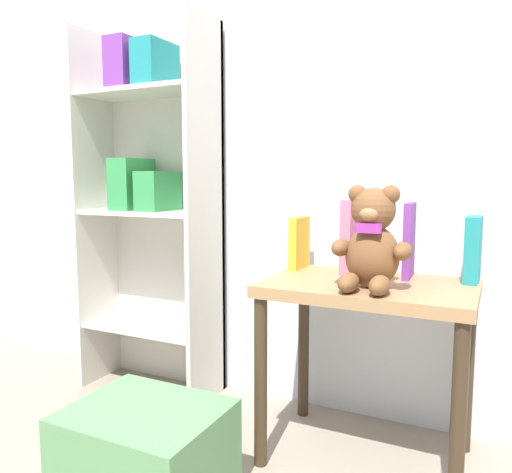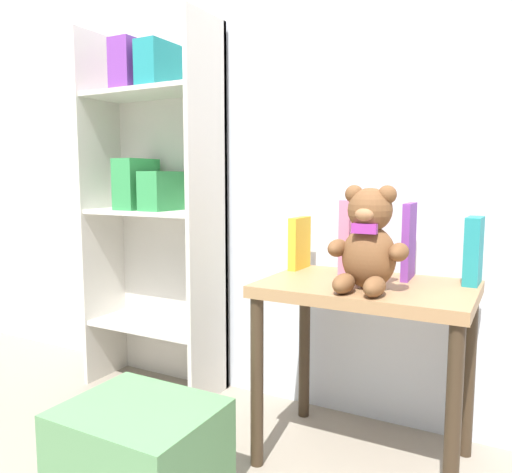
{
  "view_description": "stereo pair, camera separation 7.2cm",
  "coord_description": "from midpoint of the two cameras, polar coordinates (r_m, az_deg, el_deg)",
  "views": [
    {
      "loc": [
        0.55,
        -0.53,
        0.88
      ],
      "look_at": [
        -0.21,
        1.01,
        0.68
      ],
      "focal_mm": 35.0,
      "sensor_mm": 36.0,
      "label": 1
    },
    {
      "loc": [
        0.61,
        -0.5,
        0.88
      ],
      "look_at": [
        -0.21,
        1.01,
        0.68
      ],
      "focal_mm": 35.0,
      "sensor_mm": 36.0,
      "label": 2
    }
  ],
  "objects": [
    {
      "name": "teddy_bear",
      "position": [
        1.45,
        14.08,
        -0.67
      ],
      "size": [
        0.23,
        0.21,
        0.3
      ],
      "color": "brown",
      "rests_on": "display_table"
    },
    {
      "name": "book_standing_pink",
      "position": [
        1.67,
        11.97,
        -0.05
      ],
      "size": [
        0.04,
        0.14,
        0.25
      ],
      "primitive_type": "cube",
      "rotation": [
        0.0,
        0.0,
        -0.02
      ],
      "color": "#D17093",
      "rests_on": "display_table"
    },
    {
      "name": "book_standing_purple",
      "position": [
        1.64,
        18.28,
        -0.52
      ],
      "size": [
        0.03,
        0.14,
        0.24
      ],
      "primitive_type": "cube",
      "rotation": [
        0.0,
        0.0,
        0.04
      ],
      "color": "purple",
      "rests_on": "display_table"
    },
    {
      "name": "bookshelf_side",
      "position": [
        2.1,
        -10.38,
        5.34
      ],
      "size": [
        0.57,
        0.26,
        1.48
      ],
      "color": "beige",
      "rests_on": "ground_plane"
    },
    {
      "name": "book_standing_yellow",
      "position": [
        1.75,
        6.17,
        -0.74
      ],
      "size": [
        0.03,
        0.13,
        0.18
      ],
      "primitive_type": "cube",
      "rotation": [
        0.0,
        0.0,
        -0.02
      ],
      "color": "gold",
      "rests_on": "display_table"
    },
    {
      "name": "display_table",
      "position": [
        1.58,
        13.79,
        -8.49
      ],
      "size": [
        0.62,
        0.43,
        0.56
      ],
      "color": "#9E754C",
      "rests_on": "ground_plane"
    },
    {
      "name": "book_standing_teal",
      "position": [
        1.63,
        24.77,
        -1.49
      ],
      "size": [
        0.05,
        0.12,
        0.2
      ],
      "primitive_type": "cube",
      "rotation": [
        0.0,
        0.0,
        -0.03
      ],
      "color": "teal",
      "rests_on": "display_table"
    },
    {
      "name": "storage_bin",
      "position": [
        1.5,
        -11.65,
        -23.17
      ],
      "size": [
        0.4,
        0.34,
        0.27
      ],
      "color": "#568956",
      "rests_on": "ground_plane"
    },
    {
      "name": "wall_back",
      "position": [
        1.91,
        10.85,
        17.73
      ],
      "size": [
        4.8,
        0.06,
        2.5
      ],
      "color": "silver",
      "rests_on": "ground_plane"
    }
  ]
}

